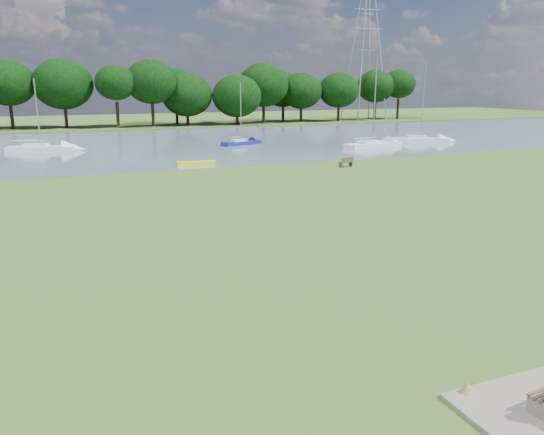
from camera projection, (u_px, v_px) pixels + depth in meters
name	position (u px, v px, depth m)	size (l,w,h in m)	color
ground	(296.00, 241.00, 23.86)	(220.00, 220.00, 0.00)	olive
river	(147.00, 145.00, 61.64)	(220.00, 40.00, 0.10)	slate
far_bank	(118.00, 126.00, 88.63)	(220.00, 20.00, 0.40)	#4C6626
riverbank_bench	(346.00, 162.00, 45.05)	(1.43, 0.75, 0.84)	brown
kayak	(197.00, 163.00, 45.91)	(3.26, 0.76, 0.33)	yellow
pylon	(367.00, 26.00, 99.28)	(6.40, 4.48, 27.71)	#A6A7A9
tree_line	(88.00, 89.00, 81.87)	(131.62, 8.58, 10.38)	black
sailboat_0	(420.00, 138.00, 64.01)	(6.66, 4.15, 9.19)	white
sailboat_2	(372.00, 143.00, 58.75)	(7.27, 3.27, 9.99)	white
sailboat_3	(40.00, 147.00, 55.34)	(7.01, 3.55, 7.42)	white
sailboat_5	(241.00, 141.00, 61.07)	(5.07, 2.91, 6.94)	navy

